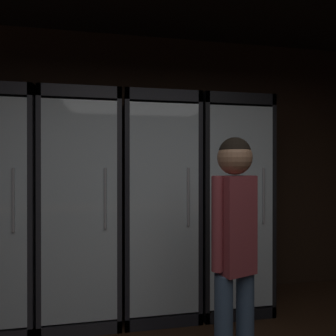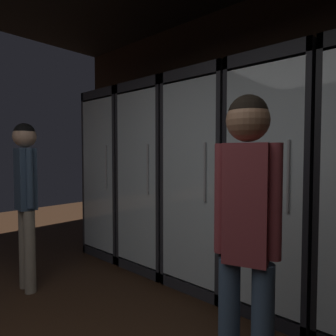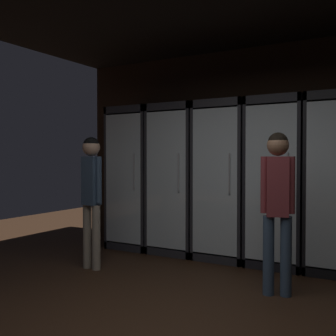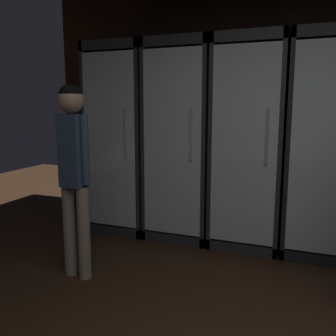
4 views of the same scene
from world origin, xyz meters
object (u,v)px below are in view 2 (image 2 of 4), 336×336
at_px(cooler_left, 160,178).
at_px(shopper_near, 247,222).
at_px(cooler_far_left, 121,175).
at_px(cooler_right, 281,187).
at_px(shopper_far, 26,187).
at_px(cooler_center, 210,182).

xyz_separation_m(cooler_left, shopper_near, (1.69, -1.15, -0.05)).
relative_size(cooler_far_left, cooler_left, 1.00).
xyz_separation_m(cooler_far_left, cooler_right, (2.10, -0.00, 0.00)).
distance_m(cooler_left, cooler_right, 1.40).
bearing_deg(cooler_left, shopper_near, -34.12).
distance_m(cooler_far_left, cooler_right, 2.10).
distance_m(cooler_far_left, shopper_far, 1.33).
bearing_deg(cooler_right, shopper_far, -145.05).
height_order(cooler_left, cooler_right, same).
bearing_deg(cooler_right, cooler_far_left, 179.99).
bearing_deg(shopper_near, cooler_far_left, 154.35).
distance_m(shopper_near, shopper_far, 2.17).
xyz_separation_m(cooler_left, shopper_far, (-0.47, -1.30, -0.03)).
distance_m(cooler_center, shopper_far, 1.75).
relative_size(cooler_far_left, shopper_near, 1.32).
relative_size(cooler_center, cooler_right, 1.00).
bearing_deg(cooler_far_left, cooler_right, -0.01).
distance_m(cooler_far_left, shopper_near, 2.65).
distance_m(cooler_center, cooler_right, 0.70).
relative_size(shopper_near, shopper_far, 1.00).
bearing_deg(cooler_left, shopper_far, -109.79).
xyz_separation_m(shopper_near, shopper_far, (-2.16, -0.16, 0.03)).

